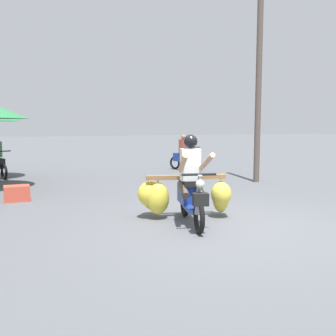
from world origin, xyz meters
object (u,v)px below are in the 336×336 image
Objects in this scene: motorbike_main_loaded at (182,192)px; utility_pole at (259,74)px; produce_crate at (17,193)px; motorbike_distant_ahead_right at (184,156)px.

utility_pole is at bearing 38.90° from motorbike_main_loaded.
motorbike_main_loaded is 3.39× the size of produce_crate.
utility_pole is (0.66, -3.72, 2.72)m from motorbike_distant_ahead_right.
produce_crate is at bearing 130.52° from motorbike_main_loaded.
utility_pole is at bearing 2.18° from produce_crate.
motorbike_main_loaded is 1.24× the size of motorbike_distant_ahead_right.
motorbike_main_loaded is 0.29× the size of utility_pole.
motorbike_distant_ahead_right is at bearing 63.36° from motorbike_main_loaded.
utility_pole reaches higher than produce_crate.
motorbike_main_loaded is 6.11m from utility_pole.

